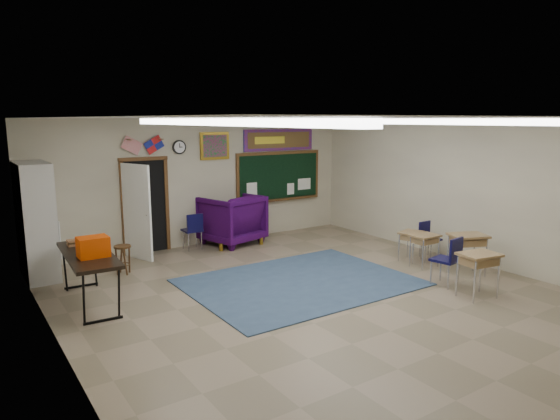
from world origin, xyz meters
TOP-DOWN VIEW (x-y plane):
  - floor at (0.00, 0.00)m, footprint 9.00×9.00m
  - back_wall at (0.00, 4.50)m, footprint 8.00×0.04m
  - left_wall at (-4.00, 0.00)m, footprint 0.04×9.00m
  - right_wall at (4.00, 0.00)m, footprint 0.04×9.00m
  - ceiling at (0.00, 0.00)m, footprint 8.00×9.00m
  - area_rug at (0.20, 0.80)m, footprint 4.00×3.00m
  - fluorescent_strips at (0.00, 0.00)m, footprint 3.86×6.00m
  - doorway at (-1.50, 4.35)m, footprint 1.10×0.89m
  - chalkboard at (2.20, 4.46)m, footprint 2.55×0.14m
  - bulletin_board at (2.20, 4.47)m, footprint 2.10×0.05m
  - framed_art_print at (0.35, 4.47)m, footprint 0.75×0.05m
  - wall_clock at (-0.55, 4.47)m, footprint 0.32×0.05m
  - wall_flags at (-1.40, 4.44)m, footprint 1.16×0.06m
  - storage_cabinet at (-3.71, 3.85)m, footprint 0.59×1.25m
  - wingback_armchair at (0.58, 4.15)m, footprint 1.58×1.60m
  - student_chair_reading at (-0.44, 4.15)m, footprint 0.43×0.43m
  - student_chair_desk_a at (2.29, -0.78)m, footprint 0.52×0.52m
  - student_chair_desk_b at (3.56, 0.60)m, footprint 0.40×0.40m
  - student_desk_front_left at (2.91, 0.21)m, footprint 0.56×0.43m
  - student_desk_front_right at (3.02, 0.68)m, footprint 0.62×0.53m
  - student_desk_back_left at (2.23, -1.49)m, footprint 0.71×0.58m
  - student_desk_back_right at (3.15, -0.61)m, footprint 0.82×0.73m
  - folding_table at (-3.26, 1.88)m, footprint 0.79×2.09m
  - wooden_stool at (-2.34, 3.16)m, footprint 0.32×0.32m

SIDE VIEW (x-z plane):
  - floor at x=0.00m, z-range 0.00..0.00m
  - area_rug at x=0.20m, z-range 0.00..0.02m
  - wooden_stool at x=-2.34m, z-range 0.01..0.58m
  - student_desk_front_right at x=3.02m, z-range 0.04..0.67m
  - student_desk_front_left at x=2.91m, z-range 0.04..0.71m
  - student_chair_desk_b at x=3.56m, z-range 0.00..0.78m
  - student_chair_reading at x=-0.44m, z-range 0.00..0.86m
  - student_desk_back_left at x=2.23m, z-range 0.05..0.82m
  - student_desk_back_right at x=3.15m, z-range 0.05..0.85m
  - student_chair_desk_a at x=2.29m, z-range 0.00..0.91m
  - folding_table at x=-3.26m, z-range -0.12..1.05m
  - wingback_armchair at x=0.58m, z-range 0.00..1.20m
  - doorway at x=-1.50m, z-range -0.02..2.14m
  - storage_cabinet at x=-3.71m, z-range 0.00..2.20m
  - chalkboard at x=2.20m, z-range 0.81..2.11m
  - back_wall at x=0.00m, z-range 0.00..3.00m
  - left_wall at x=-4.00m, z-range 0.00..3.00m
  - right_wall at x=4.00m, z-range 0.00..3.00m
  - framed_art_print at x=0.35m, z-range 2.02..2.67m
  - wall_clock at x=-0.55m, z-range 2.19..2.51m
  - bulletin_board at x=2.20m, z-range 2.18..2.73m
  - wall_flags at x=-1.40m, z-range 2.13..2.83m
  - fluorescent_strips at x=0.00m, z-range 2.89..2.99m
  - ceiling at x=0.00m, z-range 2.98..3.02m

